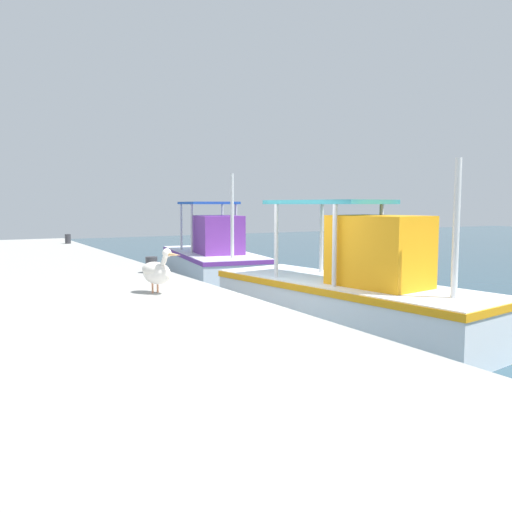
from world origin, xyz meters
TOP-DOWN VIEW (x-y plane):
  - fishing_boat_nearest at (-7.58, 2.87)m, footprint 5.98×3.03m
  - fishing_boat_second at (0.45, 1.93)m, footprint 6.02×2.66m
  - pelican at (-1.07, -1.28)m, footprint 0.96×0.56m
  - mooring_bollard_nearest at (-14.33, -0.45)m, footprint 0.23×0.23m
  - mooring_bollard_second at (-3.84, -0.45)m, footprint 0.27×0.27m

SIDE VIEW (x-z plane):
  - fishing_boat_nearest at x=-7.58m, z-range -0.96..2.30m
  - fishing_boat_second at x=0.45m, z-range -0.81..2.27m
  - mooring_bollard_second at x=-3.84m, z-range 0.80..1.17m
  - mooring_bollard_nearest at x=-14.33m, z-range 0.80..1.18m
  - pelican at x=-1.07m, z-range 0.79..1.61m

